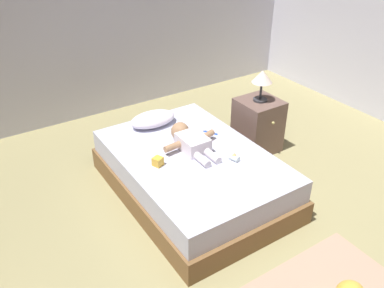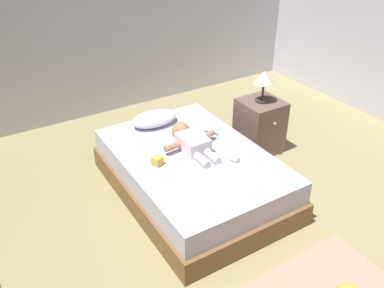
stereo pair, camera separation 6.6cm
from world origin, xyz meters
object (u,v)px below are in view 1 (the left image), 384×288
object	(u,v)px
toy_block	(158,161)
baby_bottle	(234,157)
toothbrush	(209,132)
nightstand	(258,125)
baby	(190,140)
pillow	(153,119)
bed	(192,174)
lamp	(262,78)

from	to	relation	value
toy_block	baby_bottle	distance (m)	0.63
toy_block	toothbrush	bearing A→B (deg)	17.69
baby_bottle	nightstand	bearing A→B (deg)	36.10
toothbrush	toy_block	distance (m)	0.70
baby	baby_bottle	distance (m)	0.43
toothbrush	pillow	bearing A→B (deg)	130.96
bed	toothbrush	bearing A→B (deg)	33.17
bed	baby_bottle	world-z (taller)	baby_bottle
baby_bottle	pillow	bearing A→B (deg)	106.66
baby_bottle	lamp	bearing A→B (deg)	36.11
nightstand	lamp	size ratio (longest dim) A/B	1.76
toy_block	lamp	bearing A→B (deg)	11.23
baby	toy_block	bearing A→B (deg)	-165.36
baby	lamp	size ratio (longest dim) A/B	1.90
toothbrush	nightstand	world-z (taller)	nightstand
bed	nightstand	xyz separation A→B (m)	(0.98, 0.27, 0.08)
nightstand	lamp	distance (m)	0.52
bed	nightstand	bearing A→B (deg)	15.22
toy_block	baby_bottle	world-z (taller)	same
pillow	baby_bottle	distance (m)	0.96
nightstand	bed	bearing A→B (deg)	-164.78
toothbrush	bed	bearing A→B (deg)	-146.83
toothbrush	toy_block	size ratio (longest dim) A/B	1.46
bed	baby_bottle	xyz separation A→B (m)	(0.24, -0.27, 0.24)
baby	lamp	distance (m)	1.00
bed	pillow	bearing A→B (deg)	92.98
baby	lamp	world-z (taller)	lamp
toothbrush	lamp	size ratio (longest dim) A/B	0.44
toothbrush	lamp	xyz separation A→B (m)	(0.65, 0.05, 0.38)
baby	toy_block	xyz separation A→B (m)	(-0.37, -0.10, -0.03)
pillow	lamp	xyz separation A→B (m)	(1.02, -0.37, 0.32)
lamp	toothbrush	bearing A→B (deg)	-175.67
toy_block	baby_bottle	xyz separation A→B (m)	(0.57, -0.28, -0.01)
baby	lamp	bearing A→B (deg)	9.84
bed	toothbrush	xyz separation A→B (m)	(0.33, 0.22, 0.22)
baby	nightstand	distance (m)	0.97
toothbrush	nightstand	size ratio (longest dim) A/B	0.25
pillow	baby	xyz separation A→B (m)	(0.08, -0.54, 0.00)
pillow	toy_block	xyz separation A→B (m)	(-0.29, -0.64, -0.03)
pillow	lamp	bearing A→B (deg)	-20.23
nightstand	lamp	world-z (taller)	lamp
pillow	baby	distance (m)	0.54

